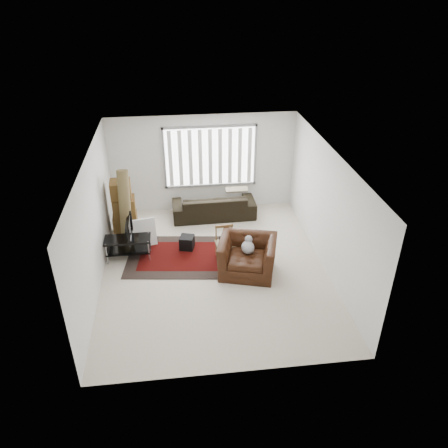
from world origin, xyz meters
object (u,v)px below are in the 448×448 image
(tv_stand, at_px, (128,244))
(sofa, at_px, (214,202))
(moving_boxes, at_px, (124,210))
(side_chair, at_px, (226,242))
(armchair, at_px, (247,254))

(tv_stand, bearing_deg, sofa, 38.86)
(sofa, bearing_deg, moving_boxes, 14.48)
(side_chair, height_order, armchair, armchair)
(moving_boxes, relative_size, side_chair, 1.78)
(armchair, bearing_deg, moving_boxes, 160.84)
(moving_boxes, bearing_deg, tv_stand, -82.72)
(moving_boxes, distance_m, armchair, 3.44)
(sofa, xyz_separation_m, armchair, (0.48, -2.62, 0.03))
(moving_boxes, xyz_separation_m, side_chair, (2.39, -1.44, -0.23))
(tv_stand, distance_m, moving_boxes, 1.16)
(tv_stand, relative_size, moving_boxes, 0.72)
(moving_boxes, bearing_deg, side_chair, -31.13)
(sofa, height_order, armchair, armchair)
(tv_stand, relative_size, armchair, 0.71)
(armchair, bearing_deg, sofa, 116.32)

